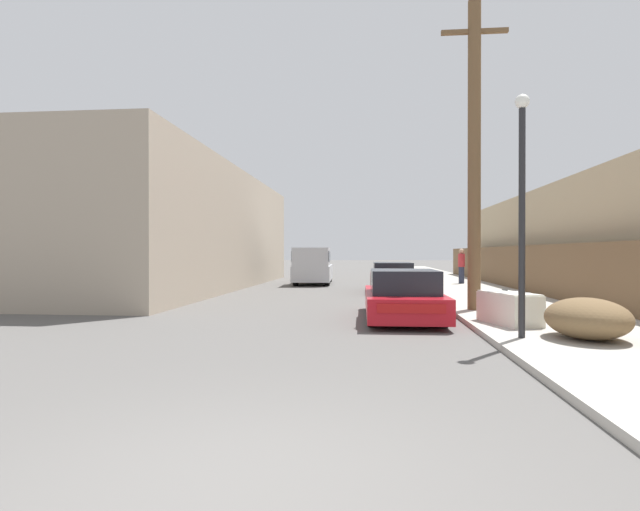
{
  "coord_description": "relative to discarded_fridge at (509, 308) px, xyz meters",
  "views": [
    {
      "loc": [
        0.97,
        -3.52,
        1.68
      ],
      "look_at": [
        -0.45,
        10.82,
        1.6
      ],
      "focal_mm": 28.0,
      "sensor_mm": 36.0,
      "label": 1
    }
  ],
  "objects": [
    {
      "name": "building_right_house",
      "position": [
        6.89,
        10.72,
        1.72
      ],
      "size": [
        6.0,
        20.69,
        4.37
      ],
      "primitive_type": "cube",
      "color": "tan",
      "rests_on": "ground"
    },
    {
      "name": "sidewalk_curb",
      "position": [
        1.27,
        15.68,
        -0.41
      ],
      "size": [
        4.2,
        63.0,
        0.12
      ],
      "primitive_type": "cube",
      "color": "#ADA89E",
      "rests_on": "ground"
    },
    {
      "name": "building_left_block",
      "position": [
        -12.4,
        11.91,
        2.3
      ],
      "size": [
        7.0,
        21.05,
        5.52
      ],
      "primitive_type": "cube",
      "color": "tan",
      "rests_on": "ground"
    },
    {
      "name": "car_parked_mid",
      "position": [
        -2.09,
        10.13,
        0.14
      ],
      "size": [
        1.87,
        4.72,
        1.27
      ],
      "rotation": [
        0.0,
        0.0,
        0.01
      ],
      "color": "#5B1E19",
      "rests_on": "ground"
    },
    {
      "name": "pickup_truck",
      "position": [
        -6.07,
        15.11,
        0.49
      ],
      "size": [
        2.17,
        5.6,
        1.94
      ],
      "rotation": [
        0.0,
        0.0,
        3.19
      ],
      "color": "silver",
      "rests_on": "ground"
    },
    {
      "name": "pedestrian",
      "position": [
        1.6,
        14.58,
        0.57
      ],
      "size": [
        0.34,
        0.34,
        1.77
      ],
      "color": "#282D42",
      "rests_on": "sidewalk_curb"
    },
    {
      "name": "parked_sports_car_red",
      "position": [
        -2.22,
        1.41,
        0.1
      ],
      "size": [
        1.91,
        4.66,
        1.26
      ],
      "rotation": [
        0.0,
        0.0,
        0.02
      ],
      "color": "red",
      "rests_on": "ground"
    },
    {
      "name": "street_lamp",
      "position": [
        -0.27,
        -1.85,
        2.26
      ],
      "size": [
        0.26,
        0.26,
        4.47
      ],
      "color": "#232326",
      "rests_on": "sidewalk_curb"
    },
    {
      "name": "ground_plane",
      "position": [
        -4.03,
        -7.82,
        -0.47
      ],
      "size": [
        220.0,
        220.0,
        0.0
      ],
      "primitive_type": "plane",
      "color": "#595654"
    },
    {
      "name": "utility_pole",
      "position": [
        -0.2,
        2.72,
        3.98
      ],
      "size": [
        1.8,
        0.35,
        8.48
      ],
      "color": "brown",
      "rests_on": "sidewalk_curb"
    },
    {
      "name": "brush_pile",
      "position": [
        0.87,
        -1.87,
        0.03
      ],
      "size": [
        1.41,
        1.77,
        0.75
      ],
      "color": "brown",
      "rests_on": "sidewalk_curb"
    },
    {
      "name": "discarded_fridge",
      "position": [
        0.0,
        0.0,
        0.0
      ],
      "size": [
        1.12,
        1.72,
        0.72
      ],
      "rotation": [
        0.0,
        0.0,
        0.28
      ],
      "color": "silver",
      "rests_on": "sidewalk_curb"
    },
    {
      "name": "wooden_fence",
      "position": [
        3.22,
        9.88,
        0.58
      ],
      "size": [
        0.08,
        33.67,
        1.86
      ],
      "primitive_type": "cube",
      "color": "brown",
      "rests_on": "sidewalk_curb"
    }
  ]
}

